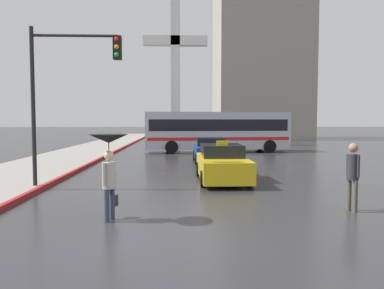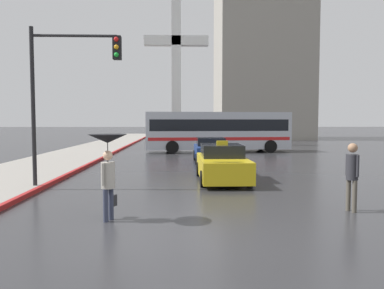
{
  "view_description": "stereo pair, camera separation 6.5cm",
  "coord_description": "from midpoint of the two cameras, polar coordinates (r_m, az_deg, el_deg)",
  "views": [
    {
      "loc": [
        -0.14,
        -7.58,
        2.39
      ],
      "look_at": [
        0.5,
        8.2,
        1.4
      ],
      "focal_mm": 35.0,
      "sensor_mm": 36.0,
      "label": 1
    },
    {
      "loc": [
        -0.07,
        -7.58,
        2.39
      ],
      "look_at": [
        0.5,
        8.2,
        1.4
      ],
      "focal_mm": 35.0,
      "sensor_mm": 36.0,
      "label": 2
    }
  ],
  "objects": [
    {
      "name": "pedestrian_man",
      "position": [
        10.7,
        23.14,
        -3.72
      ],
      "size": [
        0.38,
        0.45,
        1.81
      ],
      "rotation": [
        0.0,
        0.0,
        -1.26
      ],
      "color": "#4C473D",
      "rests_on": "ground_plane"
    },
    {
      "name": "ground_plane",
      "position": [
        7.95,
        -1.5,
        -13.9
      ],
      "size": [
        300.0,
        300.0,
        0.0
      ],
      "primitive_type": "plane",
      "color": "#2D2D30"
    },
    {
      "name": "sedan_red",
      "position": [
        21.83,
        2.72,
        -0.95
      ],
      "size": [
        1.91,
        4.04,
        1.42
      ],
      "rotation": [
        0.0,
        0.0,
        3.14
      ],
      "color": "navy",
      "rests_on": "ground_plane"
    },
    {
      "name": "building_tower_near",
      "position": [
        53.29,
        10.31,
        15.11
      ],
      "size": [
        11.89,
        11.1,
        26.19
      ],
      "color": "gray",
      "rests_on": "ground_plane"
    },
    {
      "name": "taxi",
      "position": [
        15.03,
        4.48,
        -2.98
      ],
      "size": [
        1.91,
        4.45,
        1.61
      ],
      "rotation": [
        0.0,
        0.0,
        3.14
      ],
      "color": "gold",
      "rests_on": "ground_plane"
    },
    {
      "name": "traffic_light",
      "position": [
        13.74,
        -18.48,
        9.61
      ],
      "size": [
        3.12,
        0.38,
        5.61
      ],
      "color": "black",
      "rests_on": "ground_plane"
    },
    {
      "name": "monument_cross",
      "position": [
        37.26,
        -2.6,
        12.24
      ],
      "size": [
        6.21,
        0.9,
        14.11
      ],
      "color": "white",
      "rests_on": "ground_plane"
    },
    {
      "name": "pedestrian_with_umbrella",
      "position": [
        9.09,
        -12.74,
        -1.58
      ],
      "size": [
        0.92,
        0.92,
        2.08
      ],
      "rotation": [
        0.0,
        0.0,
        1.15
      ],
      "color": "#2D3347",
      "rests_on": "ground_plane"
    },
    {
      "name": "city_bus",
      "position": [
        29.01,
        3.71,
        2.23
      ],
      "size": [
        11.19,
        3.4,
        3.07
      ],
      "rotation": [
        0.0,
        0.0,
        -1.49
      ],
      "color": "#B2B7C1",
      "rests_on": "ground_plane"
    }
  ]
}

